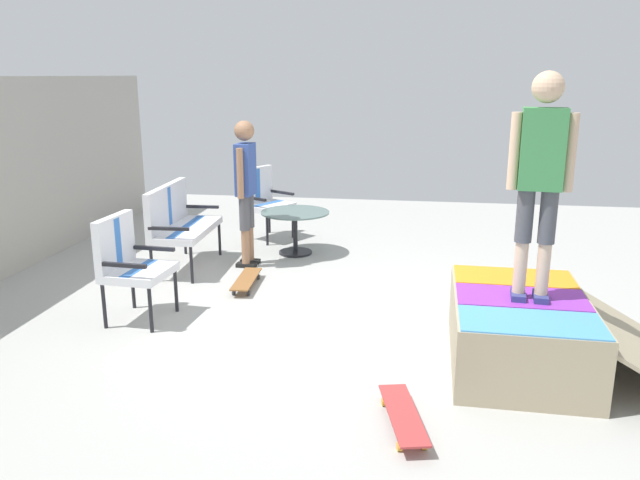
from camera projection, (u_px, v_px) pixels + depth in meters
The scene contains 10 objects.
ground_plane at pixel (330, 321), 6.18m from camera, with size 12.00×12.00×0.10m, color #A8A8A3.
skate_ramp at pixel (523, 330), 5.10m from camera, with size 1.62×1.85×0.58m.
patio_bench at pixel (177, 219), 7.59m from camera, with size 1.27×0.59×1.02m.
patio_chair_near_house at pixel (262, 196), 8.99m from camera, with size 0.81×0.79×1.02m.
patio_chair_by_wall at pixel (127, 258), 5.96m from camera, with size 0.65×0.59×1.02m.
patio_table at pixel (295, 224), 8.23m from camera, with size 0.90×0.90×0.57m.
person_watching at pixel (246, 182), 7.56m from camera, with size 0.48×0.25×1.78m.
person_skater at pixel (541, 170), 4.71m from camera, with size 0.27×0.48×1.76m.
skateboard_by_bench at pixel (246, 280), 7.00m from camera, with size 0.81×0.24×0.10m.
skateboard_spare at pixel (403, 415), 4.22m from camera, with size 0.82×0.38×0.10m.
Camera 1 is at (-5.71, -0.79, 2.31)m, focal length 35.14 mm.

